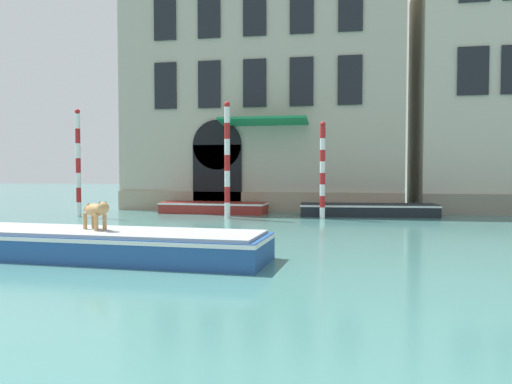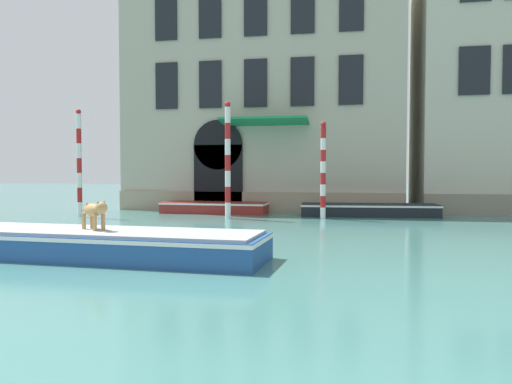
{
  "view_description": "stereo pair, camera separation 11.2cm",
  "coord_description": "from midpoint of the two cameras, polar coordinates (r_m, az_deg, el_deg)",
  "views": [
    {
      "loc": [
        7.07,
        -4.5,
        1.94
      ],
      "look_at": [
        4.13,
        11.94,
        1.2
      ],
      "focal_mm": 35.0,
      "sensor_mm": 36.0,
      "label": 1
    },
    {
      "loc": [
        7.18,
        -4.48,
        1.94
      ],
      "look_at": [
        4.13,
        11.94,
        1.2
      ],
      "focal_mm": 35.0,
      "sensor_mm": 36.0,
      "label": 2
    }
  ],
  "objects": [
    {
      "name": "boat_foreground",
      "position": [
        11.93,
        -20.51,
        -5.36
      ],
      "size": [
        9.12,
        2.41,
        0.63
      ],
      "rotation": [
        0.0,
        0.0,
        -0.06
      ],
      "color": "#234C8C",
      "rests_on": "ground_plane"
    },
    {
      "name": "mooring_pole_1",
      "position": [
        21.82,
        -19.41,
        3.17
      ],
      "size": [
        0.21,
        0.21,
        4.44
      ],
      "color": "white",
      "rests_on": "ground_plane"
    },
    {
      "name": "mooring_pole_2",
      "position": [
        19.95,
        -3.09,
        3.7
      ],
      "size": [
        0.23,
        0.23,
        4.66
      ],
      "color": "white",
      "rests_on": "ground_plane"
    },
    {
      "name": "dog_on_deck",
      "position": [
        11.45,
        -17.68,
        -2.03
      ],
      "size": [
        0.85,
        0.64,
        0.65
      ],
      "rotation": [
        0.0,
        0.0,
        -0.6
      ],
      "color": "tan",
      "rests_on": "boat_foreground"
    },
    {
      "name": "palazzo_left",
      "position": [
        26.39,
        1.3,
        11.62
      ],
      "size": [
        13.45,
        7.4,
        12.25
      ],
      "color": "#B2A893",
      "rests_on": "ground_plane"
    },
    {
      "name": "boat_moored_near_palazzo",
      "position": [
        22.43,
        -4.62,
        -1.76
      ],
      "size": [
        4.82,
        1.65,
        0.5
      ],
      "rotation": [
        0.0,
        0.0,
        -0.04
      ],
      "color": "maroon",
      "rests_on": "ground_plane"
    },
    {
      "name": "boat_moored_far",
      "position": [
        21.51,
        12.9,
        -1.98
      ],
      "size": [
        5.75,
        1.93,
        0.51
      ],
      "rotation": [
        0.0,
        0.0,
        0.07
      ],
      "color": "black",
      "rests_on": "ground_plane"
    },
    {
      "name": "mooring_pole_0",
      "position": [
        19.91,
        7.84,
        2.52
      ],
      "size": [
        0.22,
        0.22,
        3.85
      ],
      "color": "white",
      "rests_on": "ground_plane"
    }
  ]
}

